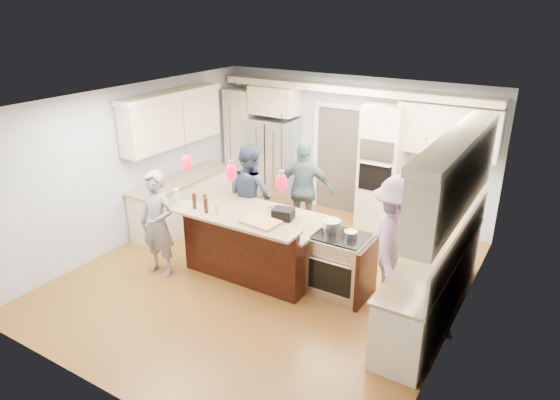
# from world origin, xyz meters

# --- Properties ---
(ground_plane) EXTENTS (6.00, 6.00, 0.00)m
(ground_plane) POSITION_xyz_m (0.00, 0.00, 0.00)
(ground_plane) COLOR olive
(ground_plane) RESTS_ON ground
(room_shell) EXTENTS (5.54, 6.04, 2.72)m
(room_shell) POSITION_xyz_m (0.00, 0.00, 1.82)
(room_shell) COLOR #B2BCC6
(room_shell) RESTS_ON ground
(refrigerator) EXTENTS (0.90, 0.70, 1.80)m
(refrigerator) POSITION_xyz_m (-1.55, 2.64, 0.90)
(refrigerator) COLOR #B7B7BC
(refrigerator) RESTS_ON ground
(oven_column) EXTENTS (0.72, 0.69, 2.30)m
(oven_column) POSITION_xyz_m (0.75, 2.67, 1.15)
(oven_column) COLOR beige
(oven_column) RESTS_ON ground
(back_upper_cabinets) EXTENTS (5.30, 0.61, 2.54)m
(back_upper_cabinets) POSITION_xyz_m (-0.75, 2.76, 1.67)
(back_upper_cabinets) COLOR beige
(back_upper_cabinets) RESTS_ON ground
(right_counter_run) EXTENTS (0.64, 3.10, 2.51)m
(right_counter_run) POSITION_xyz_m (2.44, 0.30, 1.06)
(right_counter_run) COLOR beige
(right_counter_run) RESTS_ON ground
(left_cabinets) EXTENTS (0.64, 2.30, 2.51)m
(left_cabinets) POSITION_xyz_m (-2.44, 0.80, 1.06)
(left_cabinets) COLOR beige
(left_cabinets) RESTS_ON ground
(kitchen_island) EXTENTS (2.10, 1.46, 1.12)m
(kitchen_island) POSITION_xyz_m (-0.25, 0.07, 0.49)
(kitchen_island) COLOR black
(kitchen_island) RESTS_ON ground
(island_range) EXTENTS (0.82, 0.71, 0.92)m
(island_range) POSITION_xyz_m (1.16, 0.15, 0.46)
(island_range) COLOR #B7B7BC
(island_range) RESTS_ON ground
(pendant_lights) EXTENTS (1.75, 0.15, 1.03)m
(pendant_lights) POSITION_xyz_m (-0.25, -0.51, 1.80)
(pendant_lights) COLOR black
(pendant_lights) RESTS_ON ground
(person_bar_end) EXTENTS (0.63, 0.43, 1.66)m
(person_bar_end) POSITION_xyz_m (-1.49, -0.78, 0.83)
(person_bar_end) COLOR slate
(person_bar_end) RESTS_ON ground
(person_far_left) EXTENTS (1.03, 0.92, 1.77)m
(person_far_left) POSITION_xyz_m (-0.90, 0.85, 0.88)
(person_far_left) COLOR navy
(person_far_left) RESTS_ON ground
(person_far_right) EXTENTS (1.10, 0.73, 1.73)m
(person_far_right) POSITION_xyz_m (-0.26, 1.60, 0.87)
(person_far_right) COLOR #4D676C
(person_far_right) RESTS_ON ground
(person_range_side) EXTENTS (0.94, 1.34, 1.90)m
(person_range_side) POSITION_xyz_m (1.89, 0.24, 0.95)
(person_range_side) COLOR #9C7CA7
(person_range_side) RESTS_ON ground
(floor_rug) EXTENTS (0.85, 1.02, 0.01)m
(floor_rug) POSITION_xyz_m (2.40, 0.20, 0.01)
(floor_rug) COLOR #876A4A
(floor_rug) RESTS_ON ground
(water_bottle) EXTENTS (0.08, 0.08, 0.29)m
(water_bottle) POSITION_xyz_m (-1.20, -0.62, 1.26)
(water_bottle) COLOR silver
(water_bottle) RESTS_ON kitchen_island
(beer_bottle_a) EXTENTS (0.08, 0.08, 0.24)m
(beer_bottle_a) POSITION_xyz_m (-0.94, -0.53, 1.24)
(beer_bottle_a) COLOR #401B0B
(beer_bottle_a) RESTS_ON kitchen_island
(beer_bottle_b) EXTENTS (0.06, 0.06, 0.23)m
(beer_bottle_b) POSITION_xyz_m (-0.69, -0.57, 1.23)
(beer_bottle_b) COLOR #401B0B
(beer_bottle_b) RESTS_ON kitchen_island
(beer_bottle_c) EXTENTS (0.07, 0.07, 0.22)m
(beer_bottle_c) POSITION_xyz_m (-0.81, -0.44, 1.23)
(beer_bottle_c) COLOR #401B0B
(beer_bottle_c) RESTS_ON kitchen_island
(drink_can) EXTENTS (0.07, 0.07, 0.11)m
(drink_can) POSITION_xyz_m (-0.54, -0.51, 1.17)
(drink_can) COLOR #B7B7BC
(drink_can) RESTS_ON kitchen_island
(cutting_board) EXTENTS (0.54, 0.41, 0.04)m
(cutting_board) POSITION_xyz_m (0.19, -0.47, 1.14)
(cutting_board) COLOR tan
(cutting_board) RESTS_ON kitchen_island
(pot_large) EXTENTS (0.26, 0.26, 0.15)m
(pot_large) POSITION_xyz_m (0.94, 0.23, 1.00)
(pot_large) COLOR #B7B7BC
(pot_large) RESTS_ON island_range
(pot_small) EXTENTS (0.19, 0.19, 0.09)m
(pot_small) POSITION_xyz_m (1.26, 0.17, 0.97)
(pot_small) COLOR #B7B7BC
(pot_small) RESTS_ON island_range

